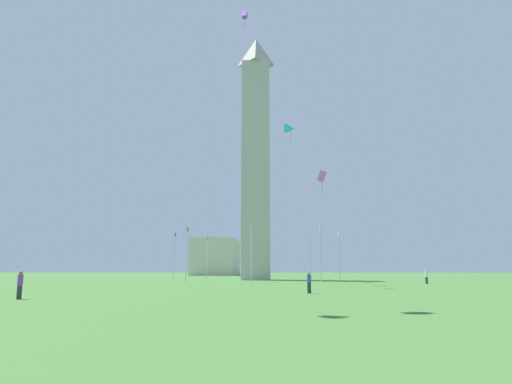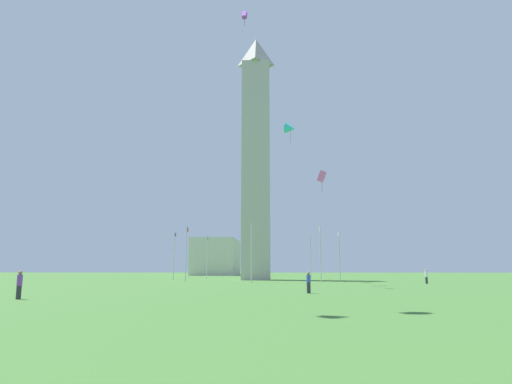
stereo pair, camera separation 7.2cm
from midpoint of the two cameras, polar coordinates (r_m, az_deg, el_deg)
The scene contains 17 objects.
ground_plane at distance 74.64m, azimuth 0.03°, elevation -11.08°, with size 260.00×260.00×0.00m, color #3D6B2D.
obelisk_monument at distance 77.07m, azimuth 0.03°, elevation 4.84°, with size 4.65×4.65×42.30m.
flagpole_n at distance 88.35m, azimuth 0.44°, elevation -8.04°, with size 1.12×0.14×7.92m.
flagpole_ne at distance 85.29m, azimuth -6.22°, elevation -7.93°, with size 1.12×0.14×7.92m.
flagpole_e at distance 76.57m, azimuth -10.32°, elevation -7.64°, with size 1.12×0.14×7.92m.
flagpole_se at distance 66.29m, azimuth -8.80°, elevation -7.39°, with size 1.12×0.14×7.92m.
flagpole_s at distance 61.09m, azimuth -0.57°, elevation -7.32°, with size 1.12×0.14×7.92m.
flagpole_sw at distance 65.28m, azimuth 8.20°, elevation -7.37°, with size 1.12×0.14×7.92m.
flagpole_w at distance 75.33m, azimuth 10.55°, elevation -7.60°, with size 1.12×0.14×7.92m.
flagpole_nw at distance 84.51m, azimuth 6.95°, elevation -7.90°, with size 1.12×0.14×7.92m.
person_purple_shirt at distance 31.49m, azimuth -27.75°, elevation -10.39°, with size 0.32×0.32×1.73m.
person_white_shirt at distance 59.69m, azimuth 20.82°, elevation -9.98°, with size 0.32×0.32×1.76m.
person_blue_shirt at distance 34.86m, azimuth 6.74°, elevation -11.34°, with size 0.32×0.32×1.61m.
kite_pink_box at distance 53.08m, azimuth 8.37°, elevation 1.97°, with size 0.90×1.21×2.60m.
kite_purple_box at distance 57.68m, azimuth -1.42°, elevation 21.51°, with size 0.92×0.65×1.93m.
kite_cyan_delta at distance 67.60m, azimuth 4.41°, elevation 8.05°, with size 2.16×2.26×3.13m.
distant_building at distance 128.63m, azimuth -5.00°, elevation -8.24°, with size 22.55×11.55×9.89m.
Camera 2 is at (-74.53, -3.48, 1.86)m, focal length 31.55 mm.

